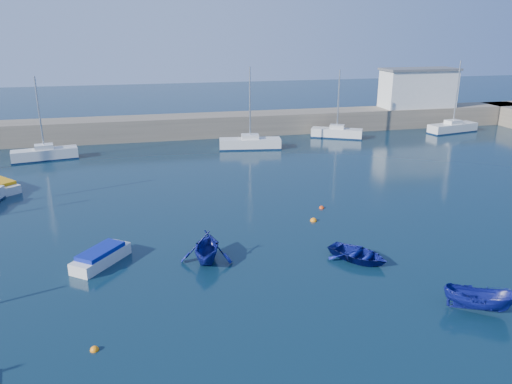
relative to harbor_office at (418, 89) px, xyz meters
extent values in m
plane|color=#0B2333|center=(-30.00, -46.00, -5.10)|extent=(220.00, 220.00, 0.00)
cube|color=#716756|center=(-30.00, 0.00, -3.80)|extent=(96.00, 4.50, 2.60)
cube|color=silver|center=(0.00, 0.00, 0.00)|extent=(10.00, 4.00, 5.00)
cube|color=silver|center=(-47.64, -8.45, -4.52)|extent=(6.67, 2.96, 1.17)
cylinder|color=#B7BABC|center=(-47.64, -8.45, -0.22)|extent=(0.17, 0.17, 7.42)
cube|color=silver|center=(-25.68, -8.43, -4.51)|extent=(7.13, 2.95, 1.17)
cylinder|color=#B7BABC|center=(-25.68, -8.43, 0.05)|extent=(0.17, 0.17, 7.96)
cube|color=silver|center=(-13.80, -5.12, -4.52)|extent=(6.34, 4.48, 1.15)
cylinder|color=#B7BABC|center=(-13.80, -5.12, -0.35)|extent=(0.17, 0.17, 7.19)
cube|color=silver|center=(2.32, -5.49, -4.52)|extent=(7.24, 3.37, 1.16)
cylinder|color=#B7BABC|center=(2.32, -5.49, 0.08)|extent=(0.17, 0.17, 8.04)
cube|color=silver|center=(-40.57, -34.89, -4.76)|extent=(3.43, 3.88, 0.69)
cube|color=navy|center=(-40.57, -34.89, -4.28)|extent=(2.79, 3.08, 0.26)
imported|color=navy|center=(-25.74, -37.93, -4.72)|extent=(4.30, 4.53, 0.76)
imported|color=navy|center=(-34.50, -36.00, -4.17)|extent=(3.84, 4.19, 1.86)
imported|color=navy|center=(-22.40, -44.50, -4.46)|extent=(3.49, 2.80, 1.28)
sphere|color=orange|center=(-40.41, -43.42, -5.10)|extent=(0.39, 0.39, 0.39)
sphere|color=red|center=(-24.67, -28.97, -5.10)|extent=(0.41, 0.41, 0.41)
sphere|color=orange|center=(-26.17, -31.32, -5.10)|extent=(0.48, 0.48, 0.48)
camera|label=1|loc=(-37.84, -62.72, 8.10)|focal=35.00mm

